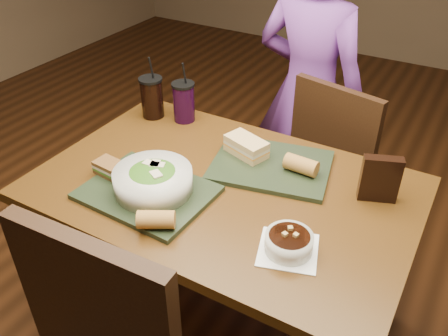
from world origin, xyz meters
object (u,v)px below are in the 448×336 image
at_px(salad_bowl, 153,179).
at_px(baguette_near, 156,220).
at_px(soup_bowl, 289,243).
at_px(chip_bag, 380,179).
at_px(sandwich_near, 109,168).
at_px(diner, 308,94).
at_px(cup_cola, 152,97).
at_px(tray_far, 271,166).
at_px(chair_far, 335,162).
at_px(tray_near, 147,192).
at_px(cup_berry, 184,102).
at_px(baguette_far, 301,165).
at_px(sandwich_far, 246,146).
at_px(dining_table, 224,205).

height_order(salad_bowl, baguette_near, salad_bowl).
xyz_separation_m(soup_bowl, chip_bag, (0.15, 0.37, 0.05)).
bearing_deg(sandwich_near, diner, 70.51).
distance_m(baguette_near, cup_cola, 0.76).
distance_m(tray_far, baguette_near, 0.51).
relative_size(chair_far, cup_cola, 3.40).
distance_m(tray_near, cup_cola, 0.58).
height_order(baguette_near, chip_bag, chip_bag).
xyz_separation_m(sandwich_near, cup_cola, (-0.15, 0.45, 0.05)).
distance_m(salad_bowl, cup_cola, 0.57).
height_order(soup_bowl, cup_berry, cup_berry).
xyz_separation_m(chair_far, baguette_far, (0.01, -0.51, 0.28)).
bearing_deg(chip_bag, diner, 106.44).
xyz_separation_m(chair_far, cup_berry, (-0.58, -0.36, 0.32)).
bearing_deg(salad_bowl, cup_cola, 127.31).
xyz_separation_m(tray_near, tray_far, (0.29, 0.36, 0.00)).
height_order(baguette_near, cup_cola, cup_cola).
xyz_separation_m(diner, cup_cola, (-0.50, -0.54, 0.09)).
height_order(tray_far, cup_berry, cup_berry).
relative_size(salad_bowl, baguette_near, 2.32).
bearing_deg(baguette_near, chip_bag, 42.78).
relative_size(salad_bowl, sandwich_far, 1.46).
bearing_deg(salad_bowl, chair_far, 66.47).
distance_m(sandwich_far, chip_bag, 0.49).
bearing_deg(tray_near, sandwich_far, 63.93).
relative_size(sandwich_far, cup_cola, 0.66).
distance_m(salad_bowl, sandwich_far, 0.39).
xyz_separation_m(soup_bowl, baguette_far, (-0.12, 0.37, 0.02)).
height_order(salad_bowl, soup_bowl, salad_bowl).
height_order(diner, sandwich_near, diner).
relative_size(soup_bowl, baguette_near, 1.88).
xyz_separation_m(diner, baguette_far, (0.23, -0.65, 0.05)).
bearing_deg(sandwich_near, baguette_far, 30.81).
bearing_deg(cup_cola, chip_bag, -5.93).
bearing_deg(tray_near, cup_berry, 110.47).
relative_size(cup_cola, chip_bag, 1.68).
bearing_deg(cup_berry, baguette_far, -13.73).
bearing_deg(tray_near, salad_bowl, 35.49).
height_order(tray_far, baguette_near, baguette_near).
bearing_deg(dining_table, tray_near, -137.50).
relative_size(diner, tray_far, 3.58).
bearing_deg(sandwich_near, baguette_near, -25.07).
relative_size(cup_berry, chip_bag, 1.61).
height_order(tray_far, soup_bowl, soup_bowl).
bearing_deg(soup_bowl, diner, 108.56).
bearing_deg(dining_table, diner, 91.21).
distance_m(sandwich_near, cup_berry, 0.49).
bearing_deg(baguette_far, cup_berry, 166.27).
bearing_deg(tray_near, baguette_far, 41.64).
distance_m(soup_bowl, cup_berry, 0.88).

